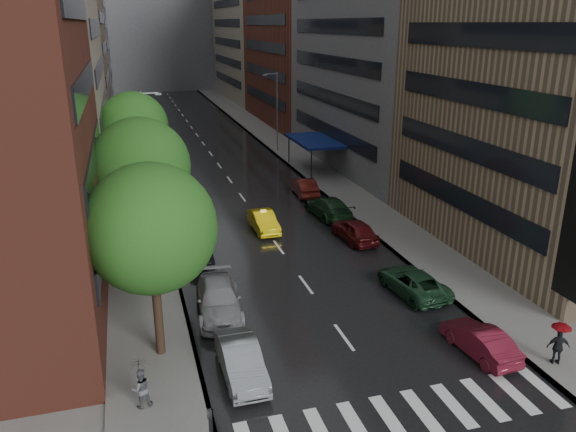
{
  "coord_description": "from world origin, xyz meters",
  "views": [
    {
      "loc": [
        -9.23,
        -18.03,
        14.39
      ],
      "look_at": [
        0.0,
        13.71,
        3.0
      ],
      "focal_mm": 35.0,
      "sensor_mm": 36.0,
      "label": 1
    }
  ],
  "objects": [
    {
      "name": "crosswalk",
      "position": [
        0.2,
        -2.0,
        0.01
      ],
      "size": [
        13.15,
        2.8,
        0.01
      ],
      "color": "silver",
      "rests_on": "ground"
    },
    {
      "name": "tree_mid",
      "position": [
        -8.6,
        15.09,
        6.39
      ],
      "size": [
        5.85,
        5.85,
        9.33
      ],
      "color": "#382619",
      "rests_on": "ground"
    },
    {
      "name": "sidewalk_right",
      "position": [
        9.0,
        50.0,
        0.07
      ],
      "size": [
        4.0,
        140.0,
        0.15
      ],
      "primitive_type": "cube",
      "color": "gray",
      "rests_on": "ground"
    },
    {
      "name": "taxi",
      "position": [
        -0.19,
        19.44,
        0.72
      ],
      "size": [
        1.59,
        4.37,
        1.43
      ],
      "primitive_type": "imported",
      "rotation": [
        0.0,
        0.0,
        0.02
      ],
      "color": "yellow",
      "rests_on": "ground"
    },
    {
      "name": "building_far",
      "position": [
        0.0,
        118.0,
        16.0
      ],
      "size": [
        40.0,
        14.0,
        32.0
      ],
      "primitive_type": "cube",
      "color": "slate",
      "rests_on": "ground"
    },
    {
      "name": "awning",
      "position": [
        8.98,
        35.0,
        3.13
      ],
      "size": [
        4.0,
        8.0,
        3.12
      ],
      "color": "navy",
      "rests_on": "sidewalk_right"
    },
    {
      "name": "parked_cars_right",
      "position": [
        5.4,
        15.31,
        0.75
      ],
      "size": [
        2.78,
        30.77,
        1.6
      ],
      "color": "maroon",
      "rests_on": "ground"
    },
    {
      "name": "ground",
      "position": [
        0.0,
        0.0,
        0.0
      ],
      "size": [
        220.0,
        220.0,
        0.0
      ],
      "primitive_type": "plane",
      "color": "gray",
      "rests_on": "ground"
    },
    {
      "name": "buildings_right",
      "position": [
        15.0,
        56.7,
        15.03
      ],
      "size": [
        8.05,
        109.1,
        36.0
      ],
      "color": "#937A5B",
      "rests_on": "ground"
    },
    {
      "name": "parked_cars_left",
      "position": [
        -5.4,
        18.38,
        0.76
      ],
      "size": [
        2.67,
        35.68,
        1.6
      ],
      "color": "gray",
      "rests_on": "ground"
    },
    {
      "name": "tree_near",
      "position": [
        -8.6,
        4.91,
        6.17
      ],
      "size": [
        5.65,
        5.65,
        9.01
      ],
      "color": "#382619",
      "rests_on": "ground"
    },
    {
      "name": "ped_black_umbrella",
      "position": [
        -9.58,
        1.21,
        1.39
      ],
      "size": [
        0.96,
        0.98,
        2.09
      ],
      "color": "#55565B",
      "rests_on": "sidewalk_left"
    },
    {
      "name": "tree_far",
      "position": [
        -8.6,
        30.08,
        6.26
      ],
      "size": [
        5.74,
        5.74,
        9.15
      ],
      "color": "#382619",
      "rests_on": "ground"
    },
    {
      "name": "street_lamp_left",
      "position": [
        -7.72,
        30.0,
        4.89
      ],
      "size": [
        1.74,
        0.22,
        9.0
      ],
      "color": "gray",
      "rests_on": "sidewalk_left"
    },
    {
      "name": "street_lamp_right",
      "position": [
        7.72,
        45.0,
        4.89
      ],
      "size": [
        1.74,
        0.22,
        9.0
      ],
      "color": "gray",
      "rests_on": "sidewalk_right"
    },
    {
      "name": "sidewalk_left",
      "position": [
        -9.0,
        50.0,
        0.07
      ],
      "size": [
        4.0,
        140.0,
        0.15
      ],
      "primitive_type": "cube",
      "color": "gray",
      "rests_on": "ground"
    },
    {
      "name": "road",
      "position": [
        0.0,
        50.0,
        0.01
      ],
      "size": [
        14.0,
        140.0,
        0.01
      ],
      "primitive_type": "cube",
      "color": "black",
      "rests_on": "ground"
    },
    {
      "name": "buildings_left",
      "position": [
        -15.0,
        58.79,
        15.99
      ],
      "size": [
        8.0,
        108.0,
        38.0
      ],
      "color": "maroon",
      "rests_on": "ground"
    },
    {
      "name": "ped_red_umbrella",
      "position": [
        8.09,
        -0.86,
        1.33
      ],
      "size": [
        1.05,
        0.82,
        2.01
      ],
      "color": "black",
      "rests_on": "sidewalk_right"
    }
  ]
}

